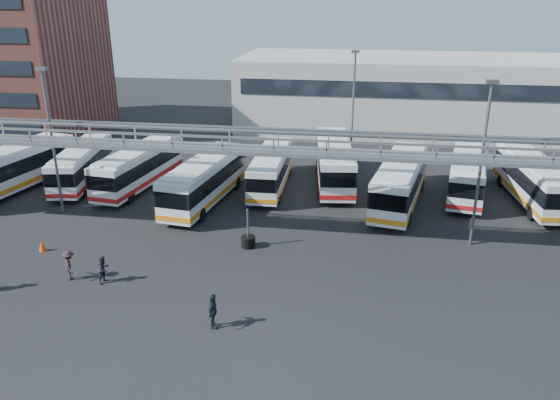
# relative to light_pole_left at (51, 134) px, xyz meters

# --- Properties ---
(ground) EXTENTS (140.00, 140.00, 0.00)m
(ground) POSITION_rel_light_pole_left_xyz_m (16.00, -8.00, -5.73)
(ground) COLOR black
(ground) RESTS_ON ground
(gantry) EXTENTS (51.40, 5.15, 7.10)m
(gantry) POSITION_rel_light_pole_left_xyz_m (16.00, -2.13, -0.22)
(gantry) COLOR gray
(gantry) RESTS_ON ground
(apartment_building) EXTENTS (18.00, 15.00, 16.00)m
(apartment_building) POSITION_rel_light_pole_left_xyz_m (-18.00, 22.00, 2.27)
(apartment_building) COLOR brown
(apartment_building) RESTS_ON ground
(warehouse) EXTENTS (42.00, 14.00, 8.00)m
(warehouse) POSITION_rel_light_pole_left_xyz_m (28.00, 30.00, -1.73)
(warehouse) COLOR #9E9E99
(warehouse) RESTS_ON ground
(light_pole_left) EXTENTS (0.70, 0.35, 10.21)m
(light_pole_left) POSITION_rel_light_pole_left_xyz_m (0.00, 0.00, 0.00)
(light_pole_left) COLOR #4C4F54
(light_pole_left) RESTS_ON ground
(light_pole_mid) EXTENTS (0.70, 0.35, 10.21)m
(light_pole_mid) POSITION_rel_light_pole_left_xyz_m (28.00, -1.00, 0.00)
(light_pole_mid) COLOR #4C4F54
(light_pole_mid) RESTS_ON ground
(light_pole_back) EXTENTS (0.70, 0.35, 10.21)m
(light_pole_back) POSITION_rel_light_pole_left_xyz_m (20.00, 14.00, 0.00)
(light_pole_back) COLOR #4C4F54
(light_pole_back) RESTS_ON ground
(bus_0) EXTENTS (4.69, 11.72, 3.47)m
(bus_0) POSITION_rel_light_pole_left_xyz_m (-5.96, 3.68, -3.81)
(bus_0) COLOR silver
(bus_0) RESTS_ON ground
(bus_1) EXTENTS (3.99, 10.35, 3.07)m
(bus_1) POSITION_rel_light_pole_left_xyz_m (-1.51, 6.08, -4.03)
(bus_1) COLOR silver
(bus_1) RESTS_ON ground
(bus_2) EXTENTS (3.81, 10.81, 3.21)m
(bus_2) POSITION_rel_light_pole_left_xyz_m (3.43, 5.91, -3.95)
(bus_2) COLOR silver
(bus_2) RESTS_ON ground
(bus_3) EXTENTS (3.96, 11.24, 3.34)m
(bus_3) POSITION_rel_light_pole_left_xyz_m (9.64, 3.47, -3.88)
(bus_3) COLOR silver
(bus_3) RESTS_ON ground
(bus_4) EXTENTS (2.49, 10.06, 3.04)m
(bus_4) POSITION_rel_light_pole_left_xyz_m (13.93, 7.31, -4.04)
(bus_4) COLOR silver
(bus_4) RESTS_ON ground
(bus_5) EXTENTS (3.97, 11.70, 3.48)m
(bus_5) POSITION_rel_light_pole_left_xyz_m (18.80, 9.30, -3.80)
(bus_5) COLOR silver
(bus_5) RESTS_ON ground
(bus_6) EXTENTS (4.86, 11.68, 3.46)m
(bus_6) POSITION_rel_light_pole_left_xyz_m (23.89, 5.23, -3.81)
(bus_6) COLOR silver
(bus_6) RESTS_ON ground
(bus_7) EXTENTS (4.25, 10.78, 3.19)m
(bus_7) POSITION_rel_light_pole_left_xyz_m (29.09, 8.28, -3.96)
(bus_7) COLOR silver
(bus_7) RESTS_ON ground
(bus_8) EXTENTS (3.42, 11.07, 3.31)m
(bus_8) POSITION_rel_light_pole_left_xyz_m (33.64, 7.23, -3.90)
(bus_8) COLOR silver
(bus_8) RESTS_ON ground
(pedestrian_b) EXTENTS (0.78, 0.90, 1.57)m
(pedestrian_b) POSITION_rel_light_pole_left_xyz_m (7.50, -9.00, -4.94)
(pedestrian_b) COLOR #25202D
(pedestrian_b) RESTS_ON ground
(pedestrian_c) EXTENTS (1.15, 1.28, 1.72)m
(pedestrian_c) POSITION_rel_light_pole_left_xyz_m (5.51, -8.98, -4.87)
(pedestrian_c) COLOR #2F1F23
(pedestrian_c) RESTS_ON ground
(pedestrian_d) EXTENTS (0.46, 1.05, 1.79)m
(pedestrian_d) POSITION_rel_light_pole_left_xyz_m (14.49, -12.25, -4.83)
(pedestrian_d) COLOR #18252C
(pedestrian_d) RESTS_ON ground
(cone_right) EXTENTS (0.52, 0.52, 0.71)m
(cone_right) POSITION_rel_light_pole_left_xyz_m (2.00, -5.99, -5.37)
(cone_right) COLOR #EA400D
(cone_right) RESTS_ON ground
(tire_stack) EXTENTS (0.88, 0.88, 2.52)m
(tire_stack) POSITION_rel_light_pole_left_xyz_m (14.31, -3.50, -5.30)
(tire_stack) COLOR black
(tire_stack) RESTS_ON ground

